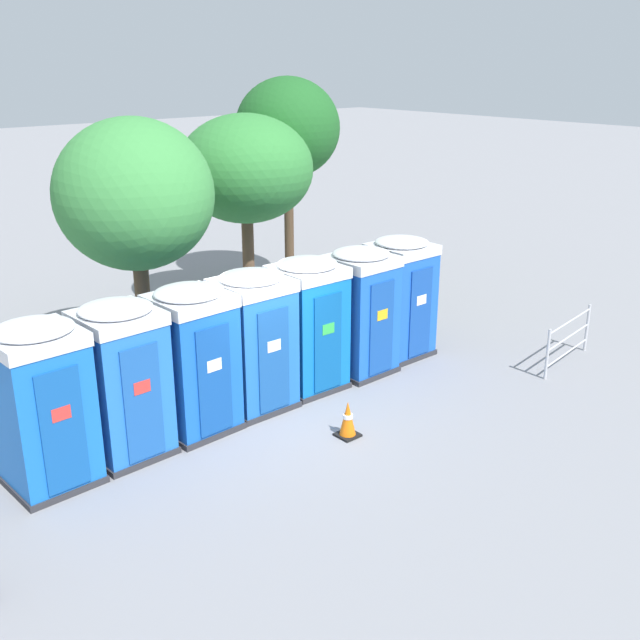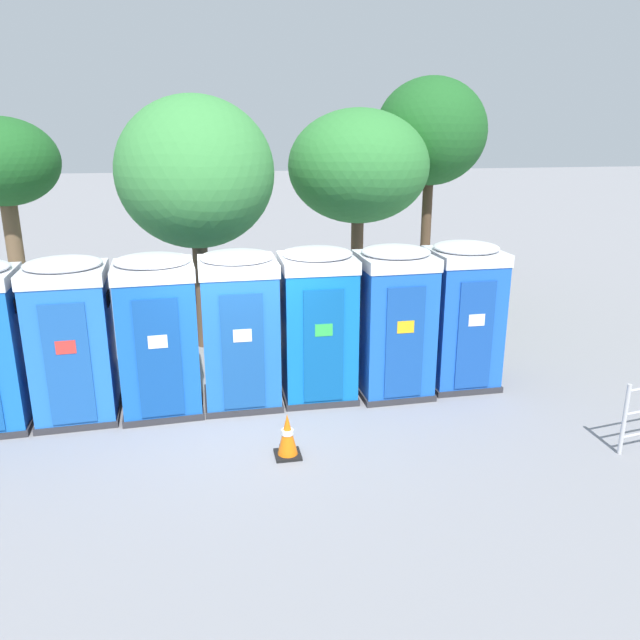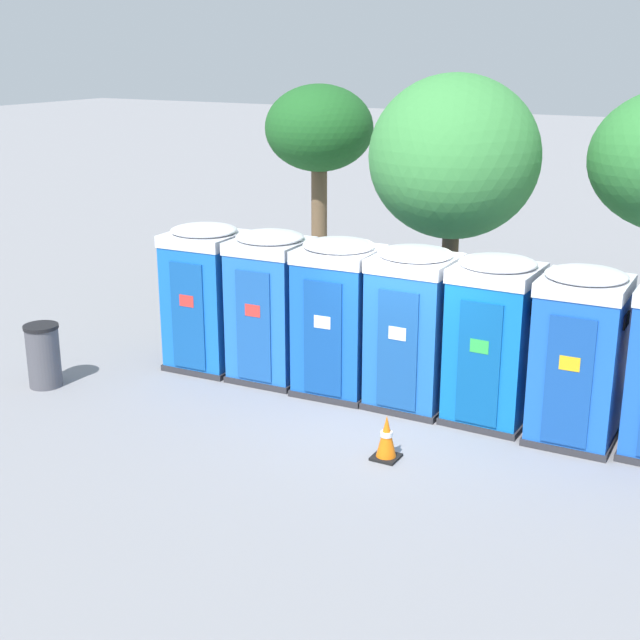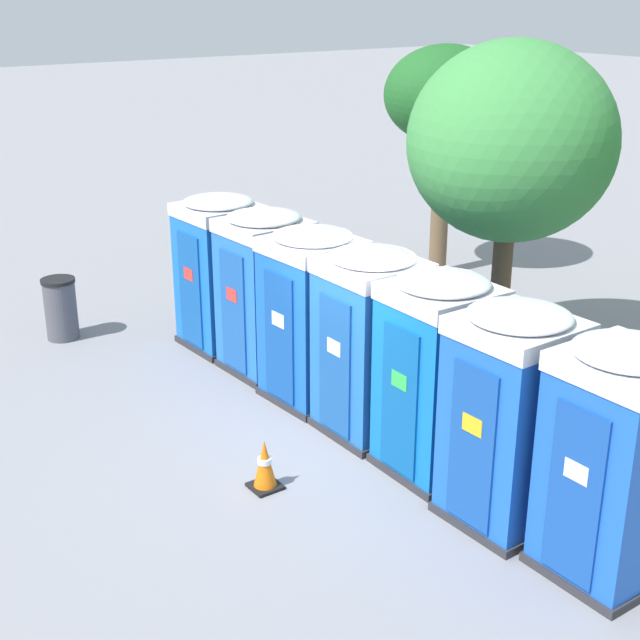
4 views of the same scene
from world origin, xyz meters
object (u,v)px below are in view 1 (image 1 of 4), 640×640
at_px(portapotty_1, 123,380).
at_px(portapotty_2, 193,359).
at_px(event_barrier, 568,338).
at_px(portapotty_4, 308,324).
at_px(portapotty_0, 43,405).
at_px(portapotty_6, 400,296).
at_px(street_tree_1, 135,196).
at_px(street_tree_3, 246,169).
at_px(portapotty_3, 254,340).
at_px(portapotty_5, 361,311).
at_px(street_tree_0, 288,129).
at_px(traffic_cone, 348,419).

relative_size(portapotty_1, portapotty_2, 1.00).
bearing_deg(event_barrier, portapotty_4, 150.64).
distance_m(portapotty_0, portapotty_6, 7.68).
bearing_deg(portapotty_6, portapotty_1, -179.12).
height_order(portapotty_1, street_tree_1, street_tree_1).
bearing_deg(street_tree_3, portapotty_3, -124.89).
bearing_deg(portapotty_5, street_tree_1, 135.49).
distance_m(portapotty_4, event_barrier, 5.49).
bearing_deg(portapotty_3, street_tree_3, 55.11).
xyz_separation_m(portapotty_2, portapotty_5, (3.84, -0.03, 0.00)).
distance_m(portapotty_4, portapotty_5, 1.29).
bearing_deg(portapotty_0, portapotty_2, 1.22).
relative_size(portapotty_3, portapotty_6, 1.00).
bearing_deg(portapotty_4, portapotty_1, -179.03).
xyz_separation_m(portapotty_0, street_tree_0, (8.98, 5.49, 2.98)).
bearing_deg(street_tree_1, portapotty_5, -44.51).
relative_size(portapotty_6, traffic_cone, 3.97).
height_order(portapotty_2, event_barrier, portapotty_2).
bearing_deg(street_tree_0, portapotty_5, -115.27).
distance_m(portapotty_3, event_barrier, 6.62).
bearing_deg(street_tree_0, portapotty_6, -103.69).
distance_m(portapotty_2, street_tree_1, 3.84).
xyz_separation_m(portapotty_3, street_tree_1, (-0.55, 2.99, 2.24)).
relative_size(portapotty_2, street_tree_0, 0.46).
bearing_deg(portapotty_5, event_barrier, -36.61).
height_order(portapotty_1, portapotty_2, same).
distance_m(portapotty_5, street_tree_0, 6.73).
height_order(portapotty_3, traffic_cone, portapotty_3).
xyz_separation_m(street_tree_0, street_tree_1, (-5.69, -2.40, -0.74)).
distance_m(portapotty_3, portapotty_4, 1.28).
height_order(street_tree_1, traffic_cone, street_tree_1).
height_order(portapotty_3, event_barrier, portapotty_3).
bearing_deg(portapotty_1, portapotty_0, -177.35).
distance_m(portapotty_0, event_barrier, 10.22).
xyz_separation_m(portapotty_5, street_tree_3, (0.52, 4.50, 2.24)).
distance_m(portapotty_6, street_tree_0, 6.25).
bearing_deg(street_tree_1, event_barrier, -40.58).
relative_size(portapotty_4, street_tree_3, 0.53).
height_order(portapotty_3, street_tree_1, street_tree_1).
height_order(portapotty_4, traffic_cone, portapotty_4).
xyz_separation_m(traffic_cone, event_barrier, (5.55, -0.69, 0.26)).
relative_size(portapotty_0, portapotty_2, 1.00).
xyz_separation_m(portapotty_1, traffic_cone, (3.03, -1.91, -0.97)).
xyz_separation_m(portapotty_5, street_tree_1, (-3.11, 3.06, 2.24)).
bearing_deg(traffic_cone, portapotty_3, 103.61).
bearing_deg(street_tree_3, portapotty_5, -96.63).
relative_size(portapotty_2, street_tree_3, 0.53).
xyz_separation_m(portapotty_5, portapotty_6, (1.28, 0.13, 0.00)).
xyz_separation_m(portapotty_4, street_tree_0, (3.86, 5.36, 2.98)).
bearing_deg(portapotty_0, portapotty_6, 1.18).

